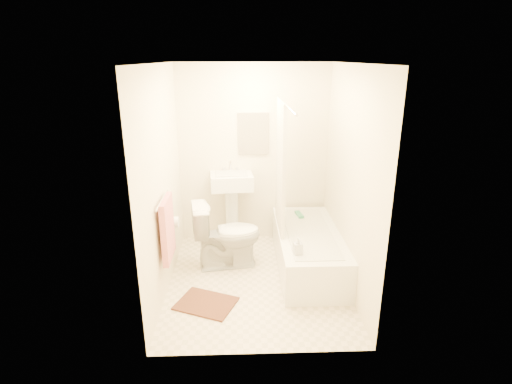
{
  "coord_description": "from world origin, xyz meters",
  "views": [
    {
      "loc": [
        -0.16,
        -4.04,
        2.46
      ],
      "look_at": [
        0.0,
        0.25,
        1.0
      ],
      "focal_mm": 28.0,
      "sensor_mm": 36.0,
      "label": 1
    }
  ],
  "objects_px": {
    "toilet": "(227,235)",
    "bathtub": "(308,250)",
    "bath_mat": "(206,303)",
    "sink": "(232,205)",
    "soap_bottle": "(298,246)"
  },
  "relations": [
    {
      "from": "sink",
      "to": "soap_bottle",
      "type": "distance_m",
      "value": 1.51
    },
    {
      "from": "sink",
      "to": "bath_mat",
      "type": "xyz_separation_m",
      "value": [
        -0.25,
        -1.51,
        -0.53
      ]
    },
    {
      "from": "bathtub",
      "to": "toilet",
      "type": "bearing_deg",
      "value": 174.86
    },
    {
      "from": "bath_mat",
      "to": "soap_bottle",
      "type": "bearing_deg",
      "value": 10.45
    },
    {
      "from": "soap_bottle",
      "to": "toilet",
      "type": "bearing_deg",
      "value": 139.65
    },
    {
      "from": "bath_mat",
      "to": "sink",
      "type": "bearing_deg",
      "value": 80.58
    },
    {
      "from": "sink",
      "to": "soap_bottle",
      "type": "bearing_deg",
      "value": -66.53
    },
    {
      "from": "sink",
      "to": "bath_mat",
      "type": "relative_size",
      "value": 1.86
    },
    {
      "from": "toilet",
      "to": "bathtub",
      "type": "bearing_deg",
      "value": -104.53
    },
    {
      "from": "bathtub",
      "to": "soap_bottle",
      "type": "xyz_separation_m",
      "value": [
        -0.21,
        -0.57,
        0.33
      ]
    },
    {
      "from": "bathtub",
      "to": "soap_bottle",
      "type": "bearing_deg",
      "value": -110.63
    },
    {
      "from": "bath_mat",
      "to": "soap_bottle",
      "type": "height_order",
      "value": "soap_bottle"
    },
    {
      "from": "bathtub",
      "to": "sink",
      "type": "bearing_deg",
      "value": 140.89
    },
    {
      "from": "sink",
      "to": "bath_mat",
      "type": "bearing_deg",
      "value": -104.49
    },
    {
      "from": "bath_mat",
      "to": "soap_bottle",
      "type": "relative_size",
      "value": 2.97
    }
  ]
}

